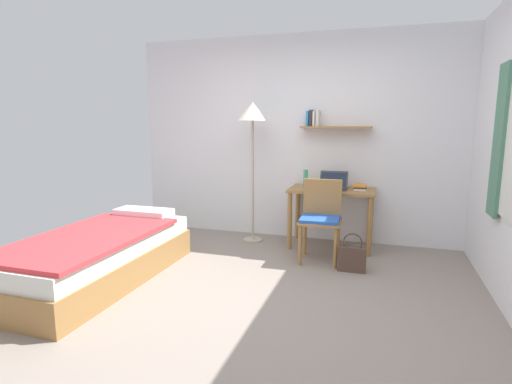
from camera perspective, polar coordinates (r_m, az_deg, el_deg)
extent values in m
plane|color=gray|center=(3.60, -0.60, -14.93)|extent=(5.28, 5.28, 0.00)
cube|color=white|center=(5.23, 6.33, 7.52)|extent=(4.40, 0.05, 2.60)
cube|color=#9E703D|center=(5.03, 11.29, 9.02)|extent=(0.85, 0.22, 0.02)
cube|color=#3384C6|center=(5.11, 7.40, 10.31)|extent=(0.03, 0.12, 0.19)
cube|color=#333338|center=(5.10, 7.87, 10.36)|extent=(0.03, 0.13, 0.20)
cube|color=silver|center=(5.08, 8.31, 10.26)|extent=(0.03, 0.16, 0.18)
cube|color=silver|center=(5.09, 8.78, 10.35)|extent=(0.04, 0.14, 0.20)
cube|color=#4C7F66|center=(4.02, 31.24, 6.18)|extent=(0.03, 0.28, 1.30)
cube|color=#9E703D|center=(4.21, -21.43, -9.81)|extent=(0.91, 2.05, 0.28)
cube|color=silver|center=(4.15, -21.62, -6.94)|extent=(0.88, 1.99, 0.16)
cube|color=#DB383D|center=(4.03, -22.81, -6.02)|extent=(0.93, 1.68, 0.04)
cube|color=white|center=(4.74, -15.66, -2.93)|extent=(0.64, 0.28, 0.10)
cube|color=#9E703D|center=(4.90, 10.76, 0.27)|extent=(1.01, 0.57, 0.03)
cylinder|color=#9E703D|center=(4.82, 4.85, -4.13)|extent=(0.06, 0.06, 0.69)
cylinder|color=#9E703D|center=(4.71, 15.82, -4.80)|extent=(0.06, 0.06, 0.69)
cylinder|color=#9E703D|center=(5.27, 5.99, -2.93)|extent=(0.06, 0.06, 0.69)
cylinder|color=#9E703D|center=(5.18, 15.99, -3.51)|extent=(0.06, 0.06, 0.69)
cube|color=#9E703D|center=(4.41, 9.09, -4.18)|extent=(0.46, 0.43, 0.03)
cube|color=blue|center=(4.41, 9.10, -3.80)|extent=(0.42, 0.40, 0.04)
cube|color=#9E703D|center=(4.54, 9.44, -0.64)|extent=(0.42, 0.05, 0.39)
cylinder|color=#9E703D|center=(4.33, 6.25, -7.54)|extent=(0.04, 0.04, 0.43)
cylinder|color=#9E703D|center=(4.29, 11.24, -7.84)|extent=(0.04, 0.04, 0.43)
cylinder|color=#9E703D|center=(4.66, 6.96, -6.30)|extent=(0.04, 0.04, 0.43)
cylinder|color=#9E703D|center=(4.62, 11.58, -6.56)|extent=(0.04, 0.04, 0.43)
cylinder|color=#B2A893|center=(5.22, -0.46, -6.80)|extent=(0.24, 0.24, 0.02)
cylinder|color=#B2A893|center=(5.05, -0.47, 1.55)|extent=(0.03, 0.03, 1.51)
cone|color=silver|center=(5.00, -0.48, 11.39)|extent=(0.39, 0.39, 0.22)
cube|color=#2D2D33|center=(4.88, 10.87, 0.47)|extent=(0.34, 0.23, 0.01)
cube|color=#2D2D33|center=(4.93, 11.00, 1.76)|extent=(0.33, 0.11, 0.20)
cube|color=black|center=(4.92, 10.99, 1.73)|extent=(0.30, 0.09, 0.16)
cylinder|color=#42A87F|center=(4.96, 7.05, 1.92)|extent=(0.06, 0.06, 0.22)
cube|color=silver|center=(4.91, 14.66, 0.43)|extent=(0.15, 0.19, 0.02)
cube|color=#333338|center=(4.91, 14.55, 0.68)|extent=(0.17, 0.20, 0.02)
cube|color=orange|center=(4.90, 14.53, 0.89)|extent=(0.15, 0.18, 0.02)
cube|color=#4C382D|center=(4.28, 13.49, -9.25)|extent=(0.28, 0.11, 0.26)
torus|color=#4C382D|center=(4.22, 13.59, -6.95)|extent=(0.19, 0.02, 0.19)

